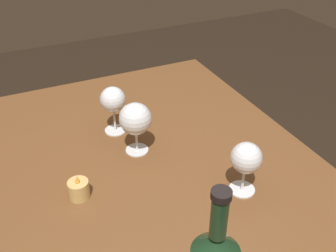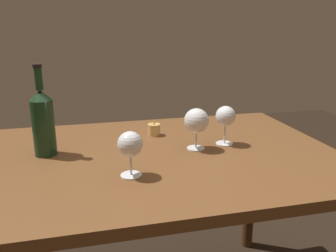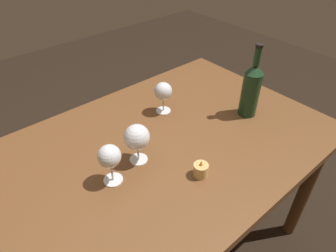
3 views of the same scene
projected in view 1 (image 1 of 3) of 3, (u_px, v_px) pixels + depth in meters
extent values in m
cube|color=brown|center=(162.00, 185.00, 1.04)|extent=(1.30, 0.90, 0.04)
cylinder|color=#50311A|center=(186.00, 145.00, 1.82)|extent=(0.06, 0.06, 0.70)
cylinder|color=#50311A|center=(15.00, 193.00, 1.55)|extent=(0.06, 0.06, 0.70)
cylinder|color=white|center=(137.00, 150.00, 1.13)|extent=(0.07, 0.07, 0.00)
cylinder|color=white|center=(137.00, 140.00, 1.12)|extent=(0.01, 0.01, 0.07)
sphere|color=white|center=(135.00, 119.00, 1.08)|extent=(0.09, 0.09, 0.09)
cylinder|color=beige|center=(135.00, 120.00, 1.08)|extent=(0.07, 0.07, 0.03)
cylinder|color=white|center=(116.00, 130.00, 1.22)|extent=(0.07, 0.07, 0.00)
cylinder|color=white|center=(115.00, 119.00, 1.20)|extent=(0.01, 0.01, 0.08)
sphere|color=white|center=(113.00, 99.00, 1.16)|extent=(0.08, 0.08, 0.08)
cylinder|color=beige|center=(113.00, 101.00, 1.16)|extent=(0.06, 0.06, 0.02)
cylinder|color=white|center=(242.00, 189.00, 1.00)|extent=(0.07, 0.07, 0.00)
cylinder|color=white|center=(243.00, 179.00, 0.98)|extent=(0.01, 0.01, 0.07)
sphere|color=white|center=(246.00, 158.00, 0.94)|extent=(0.08, 0.08, 0.08)
cylinder|color=beige|center=(246.00, 158.00, 0.94)|extent=(0.06, 0.06, 0.03)
cone|color=#19381E|center=(216.00, 243.00, 0.58)|extent=(0.08, 0.08, 0.03)
cylinder|color=#19381E|center=(219.00, 217.00, 0.55)|extent=(0.03, 0.03, 0.08)
cylinder|color=black|center=(221.00, 195.00, 0.53)|extent=(0.03, 0.03, 0.01)
cylinder|color=#DBB266|center=(79.00, 189.00, 0.96)|extent=(0.05, 0.05, 0.05)
cylinder|color=white|center=(79.00, 191.00, 0.97)|extent=(0.04, 0.04, 0.03)
cone|color=#F99E2D|center=(77.00, 179.00, 0.94)|extent=(0.01, 0.01, 0.02)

